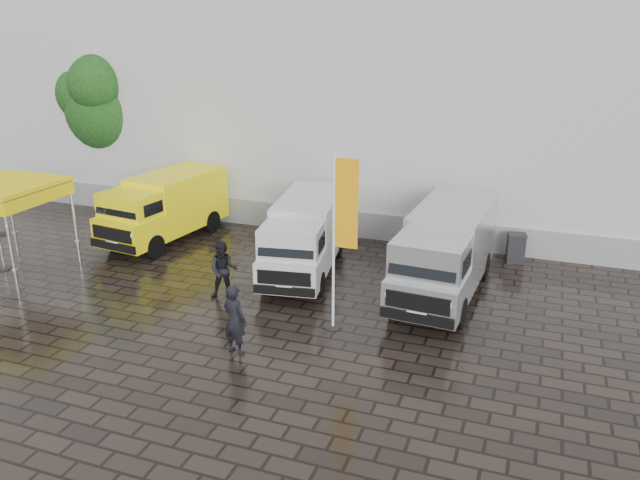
# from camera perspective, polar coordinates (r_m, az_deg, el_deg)

# --- Properties ---
(ground) EXTENTS (120.00, 120.00, 0.00)m
(ground) POSITION_cam_1_polar(r_m,az_deg,el_deg) (16.39, -0.66, -8.72)
(ground) COLOR black
(ground) RESTS_ON ground
(exhibition_hall) EXTENTS (44.00, 16.00, 12.00)m
(exhibition_hall) POSITION_cam_1_polar(r_m,az_deg,el_deg) (29.74, 14.56, 15.45)
(exhibition_hall) COLOR silver
(exhibition_hall) RESTS_ON ground
(hall_plinth) EXTENTS (44.00, 0.15, 1.00)m
(hall_plinth) POSITION_cam_1_polar(r_m,az_deg,el_deg) (22.86, 11.18, 0.57)
(hall_plinth) COLOR gray
(hall_plinth) RESTS_ON ground
(van_yellow) EXTENTS (2.66, 5.43, 2.41)m
(van_yellow) POSITION_cam_1_polar(r_m,az_deg,el_deg) (23.62, -14.04, 2.75)
(van_yellow) COLOR #FFF00D
(van_yellow) RESTS_ON ground
(van_white) EXTENTS (2.67, 5.67, 2.36)m
(van_white) POSITION_cam_1_polar(r_m,az_deg,el_deg) (19.90, -1.41, 0.18)
(van_white) COLOR silver
(van_white) RESTS_ON ground
(van_silver) EXTENTS (2.34, 6.04, 2.57)m
(van_silver) POSITION_cam_1_polar(r_m,az_deg,el_deg) (18.58, 11.38, -1.29)
(van_silver) COLOR silver
(van_silver) RESTS_ON ground
(canopy_tent) EXTENTS (2.92, 2.92, 2.95)m
(canopy_tent) POSITION_cam_1_polar(r_m,az_deg,el_deg) (21.99, -27.02, 4.14)
(canopy_tent) COLOR silver
(canopy_tent) RESTS_ON ground
(flagpole) EXTENTS (0.88, 0.50, 4.79)m
(flagpole) POSITION_cam_1_polar(r_m,az_deg,el_deg) (15.73, 1.88, 0.59)
(flagpole) COLOR black
(flagpole) RESTS_ON ground
(tree) EXTENTS (3.75, 3.88, 6.74)m
(tree) POSITION_cam_1_polar(r_m,az_deg,el_deg) (29.31, -18.67, 11.72)
(tree) COLOR black
(tree) RESTS_ON ground
(cocktail_table) EXTENTS (0.60, 0.60, 1.21)m
(cocktail_table) POSITION_cam_1_polar(r_m,az_deg,el_deg) (22.88, -27.11, -0.97)
(cocktail_table) COLOR black
(cocktail_table) RESTS_ON ground
(wheelie_bin) EXTENTS (0.70, 0.70, 1.00)m
(wheelie_bin) POSITION_cam_1_polar(r_m,az_deg,el_deg) (22.05, 17.46, -0.69)
(wheelie_bin) COLOR black
(wheelie_bin) RESTS_ON ground
(person_front) EXTENTS (0.74, 0.58, 1.80)m
(person_front) POSITION_cam_1_polar(r_m,az_deg,el_deg) (15.34, -7.82, -7.21)
(person_front) COLOR black
(person_front) RESTS_ON ground
(person_tent) EXTENTS (1.04, 0.94, 1.73)m
(person_tent) POSITION_cam_1_polar(r_m,az_deg,el_deg) (18.39, -8.80, -2.75)
(person_tent) COLOR black
(person_tent) RESTS_ON ground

